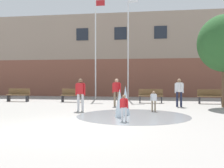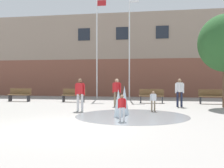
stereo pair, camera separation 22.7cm
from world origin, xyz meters
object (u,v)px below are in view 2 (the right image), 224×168
Objects in this scene: park_bench_under_left_flagpole at (151,96)px; child_in_fountain at (153,99)px; park_bench_far_left at (20,95)px; park_bench_under_right_flagpole at (212,96)px; flagpole_left at (97,44)px; flagpole_right at (130,42)px; child_with_pink_shirt at (122,106)px; adult_near_bench at (117,90)px; park_bench_left_of_flagpoles at (74,95)px; adult_in_red at (80,92)px; adult_watching at (180,90)px.

park_bench_under_left_flagpole is 4.55m from child_in_fountain.
park_bench_under_right_flagpole is at bearing 1.03° from park_bench_far_left.
flagpole_right is at bearing -0.00° from flagpole_left.
park_bench_under_left_flagpole is at bearing 25.38° from child_with_pink_shirt.
child_in_fountain is 0.12× the size of flagpole_right.
child_in_fountain is (2.10, -2.03, -0.35)m from adult_near_bench.
child_in_fountain is 8.78m from flagpole_right.
park_bench_under_left_flagpole and park_bench_under_right_flagpole have the same top height.
park_bench_left_of_flagpoles is 6.21m from flagpole_right.
park_bench_far_left is at bearing -155.90° from flagpole_right.
adult_in_red reaches higher than park_bench_under_left_flagpole.
flagpole_right reaches higher than park_bench_under_right_flagpole.
flagpole_right is at bearing 119.40° from park_bench_under_left_flagpole.
park_bench_under_left_flagpole is 1.62× the size of child_in_fountain.
child_in_fountain is (9.38, -4.31, 0.10)m from park_bench_far_left.
adult_in_red is at bearing -129.13° from child_in_fountain.
park_bench_far_left is 11.20m from child_with_pink_shirt.
adult_near_bench is at bearing 179.70° from child_in_fountain.
park_bench_under_right_flagpole is at bearing 95.13° from child_in_fountain.
child_in_fountain is at bearing -164.86° from adult_in_red.
child_with_pink_shirt reaches higher than park_bench_under_left_flagpole.
child_with_pink_shirt reaches higher than park_bench_far_left.
park_bench_far_left is 1.00× the size of park_bench_under_left_flagpole.
park_bench_under_left_flagpole is 6.62m from flagpole_left.
adult_watching is at bearing 135.65° from adult_near_bench.
adult_near_bench is at bearing -127.50° from park_bench_under_left_flagpole.
park_bench_far_left is at bearing -31.22° from adult_in_red.
park_bench_under_right_flagpole is at bearing 1.05° from child_with_pink_shirt.
park_bench_far_left is 1.62× the size of child_with_pink_shirt.
park_bench_under_left_flagpole is 5.33m from flagpole_right.
adult_watching reaches higher than park_bench_under_left_flagpole.
adult_in_red reaches higher than park_bench_left_of_flagpoles.
child_in_fountain is at bearing -24.67° from park_bench_far_left.
flagpole_right reaches higher than park_bench_left_of_flagpoles.
flagpole_right is (7.47, 3.34, 3.97)m from park_bench_far_left.
park_bench_under_right_flagpole is 9.55m from flagpole_left.
park_bench_left_of_flagpoles and park_bench_under_right_flagpole have the same top height.
adult_near_bench is 3.56m from adult_watching.
adult_near_bench is (-5.72, -2.52, 0.45)m from park_bench_under_right_flagpole.
adult_near_bench is 2.94m from child_in_fountain.
park_bench_under_right_flagpole is 0.19× the size of flagpole_left.
adult_near_bench is at bearing -112.53° from adult_in_red.
flagpole_left is at bearing -116.45° from adult_near_bench.
flagpole_left reaches higher than adult_in_red.
park_bench_under_left_flagpole is 1.01× the size of adult_in_red.
flagpole_left is at bearing 34.51° from park_bench_far_left.
park_bench_far_left is 1.01× the size of adult_near_bench.
park_bench_under_right_flagpole is at bearing -137.21° from adult_in_red.
adult_watching is at bearing 102.18° from child_in_fountain.
flagpole_right reaches higher than park_bench_far_left.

